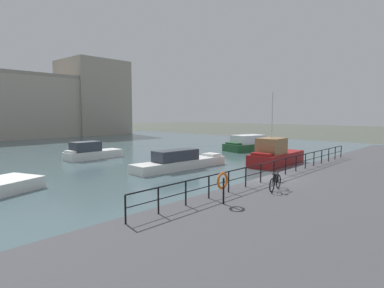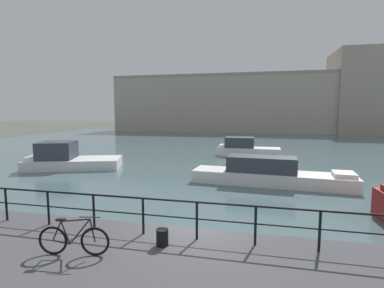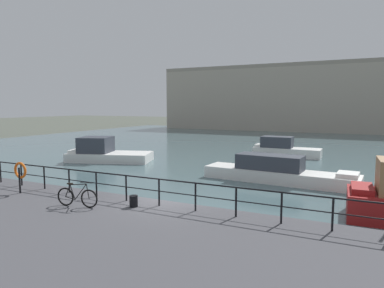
# 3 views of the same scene
# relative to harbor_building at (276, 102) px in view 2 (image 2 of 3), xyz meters

# --- Properties ---
(ground_plane) EXTENTS (240.00, 240.00, 0.00)m
(ground_plane) POSITION_rel_harbor_building_xyz_m (-5.90, -57.70, -6.55)
(ground_plane) COLOR #4C5147
(water_basin) EXTENTS (80.00, 60.00, 0.01)m
(water_basin) POSITION_rel_harbor_building_xyz_m (-5.90, -27.50, -6.54)
(water_basin) COLOR #476066
(water_basin) RESTS_ON ground_plane
(harbor_building) EXTENTS (60.08, 12.38, 16.79)m
(harbor_building) POSITION_rel_harbor_building_xyz_m (0.00, 0.00, 0.00)
(harbor_building) COLOR #A89E8E
(harbor_building) RESTS_ON ground_plane
(moored_cabin_cruiser) EXTENTS (9.59, 2.74, 1.69)m
(moored_cabin_cruiser) POSITION_rel_harbor_building_xyz_m (-3.25, -48.22, -5.90)
(moored_cabin_cruiser) COLOR white
(moored_cabin_cruiser) RESTS_ON water_basin
(moored_blue_motorboat) EXTENTS (7.58, 5.08, 2.09)m
(moored_blue_motorboat) POSITION_rel_harbor_building_xyz_m (-18.44, -46.46, -5.80)
(moored_blue_motorboat) COLOR white
(moored_blue_motorboat) RESTS_ON water_basin
(moored_green_narrowboat) EXTENTS (6.14, 2.07, 1.87)m
(moored_green_narrowboat) POSITION_rel_harbor_building_xyz_m (-5.12, -36.84, -5.81)
(moored_green_narrowboat) COLOR white
(moored_green_narrowboat) RESTS_ON water_basin
(quay_railing) EXTENTS (23.59, 0.07, 1.08)m
(quay_railing) POSITION_rel_harbor_building_xyz_m (-4.85, -58.45, -4.92)
(quay_railing) COLOR black
(quay_railing) RESTS_ON quay_promenade
(parked_bicycle) EXTENTS (1.75, 0.36, 0.98)m
(parked_bicycle) POSITION_rel_harbor_building_xyz_m (-8.38, -59.97, -5.26)
(parked_bicycle) COLOR black
(parked_bicycle) RESTS_ON quay_promenade
(mooring_bollard) EXTENTS (0.32, 0.32, 0.44)m
(mooring_bollard) POSITION_rel_harbor_building_xyz_m (-6.44, -59.01, -5.43)
(mooring_bollard) COLOR black
(mooring_bollard) RESTS_ON quay_promenade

